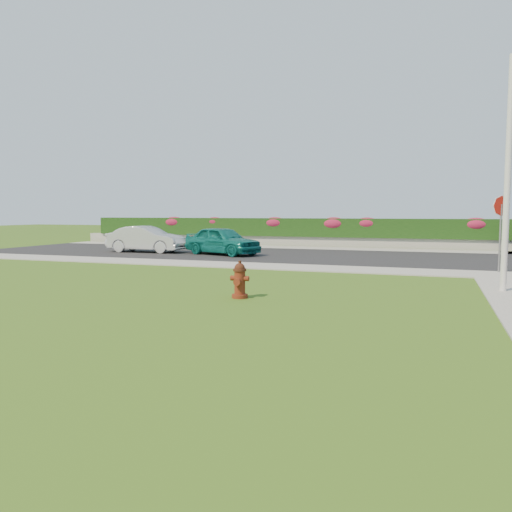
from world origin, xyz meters
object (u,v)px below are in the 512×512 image
at_px(sedan_teal, 222,240).
at_px(sedan_silver, 146,239).
at_px(stop_sign, 501,215).
at_px(utility_pole, 508,176).
at_px(fire_hydrant, 240,280).

xyz_separation_m(sedan_teal, sedan_silver, (-4.27, 0.13, -0.02)).
height_order(sedan_teal, stop_sign, stop_sign).
distance_m(sedan_teal, utility_pole, 13.85).
xyz_separation_m(fire_hydrant, stop_sign, (6.48, 7.51, 1.54)).
bearing_deg(fire_hydrant, sedan_silver, 127.91).
distance_m(utility_pole, stop_sign, 4.58).
bearing_deg(fire_hydrant, utility_pole, 24.01).
bearing_deg(fire_hydrant, sedan_teal, 112.70).
xyz_separation_m(sedan_teal, stop_sign, (11.63, -3.32, 1.25)).
bearing_deg(sedan_teal, utility_pole, -104.70).
bearing_deg(stop_sign, sedan_silver, 151.67).
height_order(sedan_silver, utility_pole, utility_pole).
bearing_deg(sedan_teal, sedan_silver, 108.17).
xyz_separation_m(fire_hydrant, sedan_teal, (-5.15, 10.84, 0.29)).
distance_m(sedan_teal, sedan_silver, 4.27).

